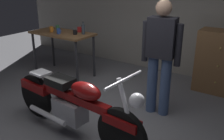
% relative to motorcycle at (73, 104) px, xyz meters
% --- Properties ---
extents(ground_plane, '(12.00, 12.00, 0.00)m').
position_rel_motorcycle_xyz_m(ground_plane, '(0.04, 0.14, -0.45)').
color(ground_plane, slate).
extents(workbench, '(1.30, 0.64, 0.90)m').
position_rel_motorcycle_xyz_m(workbench, '(-1.64, 1.51, 0.34)').
color(workbench, brown).
rests_on(workbench, ground_plane).
extents(motorcycle, '(2.19, 0.60, 1.00)m').
position_rel_motorcycle_xyz_m(motorcycle, '(0.00, 0.00, 0.00)').
color(motorcycle, black).
rests_on(motorcycle, ground_plane).
extents(person_standing, '(0.57, 0.25, 1.67)m').
position_rel_motorcycle_xyz_m(person_standing, '(0.64, 1.15, 0.48)').
color(person_standing, '#455C8C').
rests_on(person_standing, ground_plane).
extents(wooden_dresser, '(0.80, 0.47, 1.10)m').
position_rel_motorcycle_xyz_m(wooden_dresser, '(1.22, 2.44, 0.10)').
color(wooden_dresser, brown).
rests_on(wooden_dresser, ground_plane).
extents(mug_black_matte, '(0.11, 0.07, 0.09)m').
position_rel_motorcycle_xyz_m(mug_black_matte, '(-1.29, 1.51, 0.49)').
color(mug_black_matte, black).
rests_on(mug_black_matte, workbench).
extents(mug_blue_enamel, '(0.11, 0.07, 0.11)m').
position_rel_motorcycle_xyz_m(mug_blue_enamel, '(-1.59, 1.37, 0.50)').
color(mug_blue_enamel, '#2D51AD').
rests_on(mug_blue_enamel, workbench).
extents(mug_green_speckled, '(0.11, 0.07, 0.09)m').
position_rel_motorcycle_xyz_m(mug_green_speckled, '(-1.91, 1.66, 0.50)').
color(mug_green_speckled, '#3D7F4C').
rests_on(mug_green_speckled, workbench).
extents(mug_red_diner, '(0.12, 0.08, 0.10)m').
position_rel_motorcycle_xyz_m(mug_red_diner, '(-1.37, 1.74, 0.50)').
color(mug_red_diner, red).
rests_on(mug_red_diner, workbench).
extents(mug_orange_travel, '(0.11, 0.07, 0.11)m').
position_rel_motorcycle_xyz_m(mug_orange_travel, '(-1.83, 1.41, 0.51)').
color(mug_orange_travel, orange).
rests_on(mug_orange_travel, workbench).
extents(bottle, '(0.06, 0.06, 0.24)m').
position_rel_motorcycle_xyz_m(bottle, '(-1.17, 1.62, 0.55)').
color(bottle, '#3F4C59').
rests_on(bottle, workbench).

